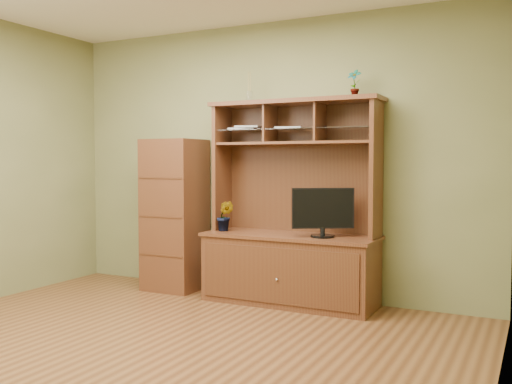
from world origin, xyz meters
The scene contains 8 objects.
room centered at (0.00, 0.00, 1.35)m, with size 4.54×4.04×2.74m.
media_hutch centered at (0.37, 1.73, 0.52)m, with size 1.66×0.61×1.90m.
monitor centered at (0.72, 1.64, 0.88)m, with size 0.50×0.33×0.44m.
orchid_plant centered at (-0.29, 1.65, 0.80)m, with size 0.16×0.13×0.29m, color #2A5F20.
top_plant centered at (0.95, 1.80, 2.02)m, with size 0.13×0.09×0.25m, color #276122.
reed_diffuser centered at (-0.10, 1.80, 2.02)m, with size 0.06×0.06×0.30m.
magazines centered at (0.00, 1.81, 1.65)m, with size 0.79×0.26×0.04m.
side_cabinet centered at (-0.93, 1.73, 0.78)m, with size 0.55×0.51×1.55m.
Camera 1 is at (2.45, -3.15, 1.33)m, focal length 40.00 mm.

